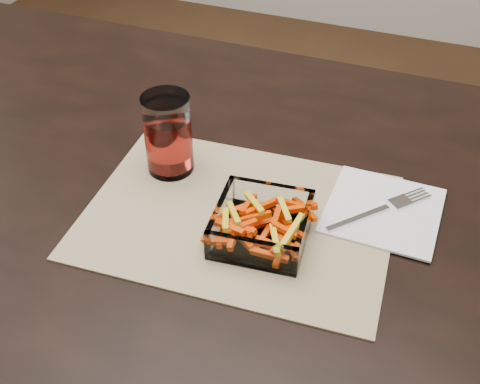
% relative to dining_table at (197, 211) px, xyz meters
% --- Properties ---
extents(dining_table, '(1.60, 0.90, 0.75)m').
position_rel_dining_table_xyz_m(dining_table, '(0.00, 0.00, 0.00)').
color(dining_table, black).
rests_on(dining_table, ground).
extents(placemat, '(0.47, 0.36, 0.00)m').
position_rel_dining_table_xyz_m(placemat, '(0.11, -0.08, 0.09)').
color(placemat, tan).
rests_on(placemat, dining_table).
extents(glass_bowl, '(0.14, 0.14, 0.05)m').
position_rel_dining_table_xyz_m(glass_bowl, '(0.15, -0.11, 0.11)').
color(glass_bowl, white).
rests_on(glass_bowl, placemat).
extents(tumbler, '(0.08, 0.08, 0.13)m').
position_rel_dining_table_xyz_m(tumbler, '(-0.04, -0.01, 0.15)').
color(tumbler, white).
rests_on(tumbler, placemat).
extents(napkin, '(0.17, 0.17, 0.00)m').
position_rel_dining_table_xyz_m(napkin, '(0.31, 0.01, 0.09)').
color(napkin, white).
rests_on(napkin, placemat).
extents(fork, '(0.14, 0.15, 0.00)m').
position_rel_dining_table_xyz_m(fork, '(0.31, 0.01, 0.10)').
color(fork, silver).
rests_on(fork, napkin).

